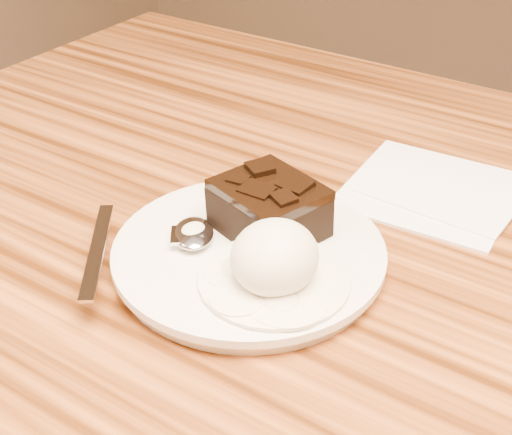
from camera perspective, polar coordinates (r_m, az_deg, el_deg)
The scene contains 10 objects.
plate at distance 0.57m, azimuth -0.56°, elevation -3.08°, with size 0.21×0.21×0.02m, color white.
brownie at distance 0.57m, azimuth 1.03°, elevation 0.47°, with size 0.08×0.07×0.04m, color black.
ice_cream_scoop at distance 0.52m, azimuth 1.48°, elevation -3.14°, with size 0.06×0.07×0.05m, color silver.
melt_puddle at distance 0.53m, azimuth 1.45°, elevation -4.96°, with size 0.11×0.11×0.00m, color white.
spoon at distance 0.57m, azimuth -4.95°, elevation -1.38°, with size 0.03×0.18×0.01m, color silver, non-canonical shape.
napkin at distance 0.69m, azimuth 13.63°, elevation 2.17°, with size 0.15×0.15×0.01m, color white.
crumb_a at distance 0.54m, azimuth -0.51°, elevation -3.80°, with size 0.01×0.01×0.00m, color black.
crumb_b at distance 0.58m, azimuth -6.11°, elevation -1.15°, with size 0.01×0.01×0.00m, color black.
crumb_c at distance 0.59m, azimuth -4.73°, elevation -0.33°, with size 0.01×0.00×0.00m, color black.
crumb_d at distance 0.53m, azimuth 1.99°, elevation -4.97°, with size 0.01×0.01×0.00m, color black.
Camera 1 is at (0.16, -0.43, 1.10)m, focal length 50.76 mm.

